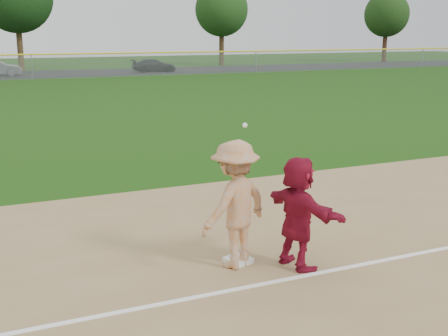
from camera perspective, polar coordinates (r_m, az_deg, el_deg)
name	(u,v)px	position (r m, az deg, el deg)	size (l,w,h in m)	color
ground	(260,263)	(9.56, 3.64, -9.57)	(160.00, 160.00, 0.00)	#1A430C
foul_line	(283,280)	(8.91, 6.02, -11.25)	(60.00, 0.10, 0.01)	white
parking_asphalt	(27,75)	(54.08, -19.40, 8.94)	(120.00, 10.00, 0.01)	black
first_base	(238,260)	(9.48, 1.47, -9.33)	(0.38, 0.38, 0.09)	white
base_runner	(298,212)	(9.12, 7.53, -4.50)	(1.71, 0.55, 1.85)	maroon
car_right	(154,65)	(55.04, -7.14, 10.31)	(1.70, 4.18, 1.21)	black
first_base_play	(235,204)	(9.03, 1.13, -3.72)	(1.55, 1.23, 2.38)	#A6A6A9
outfield_fence	(31,55)	(48.00, -19.00, 10.81)	(110.00, 0.12, 110.00)	#999EA0
tree_3	(222,10)	(66.00, -0.25, 15.77)	(6.00, 6.00, 9.19)	#372614
tree_4	(387,15)	(76.11, 16.20, 14.74)	(5.60, 5.60, 8.67)	#361E13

